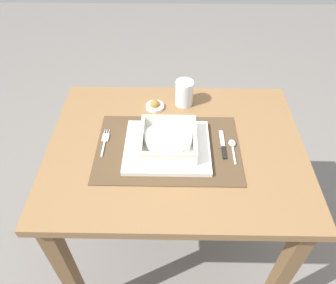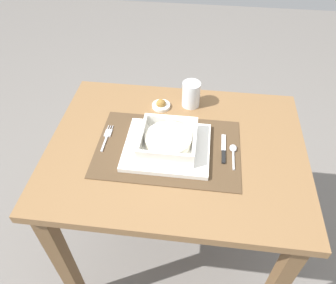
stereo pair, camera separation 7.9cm
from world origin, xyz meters
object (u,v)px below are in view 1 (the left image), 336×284
butter_knife (223,146)px  condiment_saucer (155,106)px  fork (105,141)px  drinking_glass (184,94)px  spoon (232,146)px  dining_table (175,170)px  porridge_bowl (168,141)px

butter_knife → condiment_saucer: (-0.23, 0.20, 0.00)m
fork → drinking_glass: drinking_glass is taller
drinking_glass → condiment_saucer: drinking_glass is taller
spoon → fork: bearing=174.7°
dining_table → porridge_bowl: 0.17m
spoon → drinking_glass: drinking_glass is taller
fork → drinking_glass: 0.34m
spoon → condiment_saucer: condiment_saucer is taller
porridge_bowl → condiment_saucer: bearing=103.9°
dining_table → drinking_glass: 0.28m
porridge_bowl → fork: bearing=171.7°
spoon → drinking_glass: size_ratio=1.10×
fork → dining_table: bearing=-0.1°
spoon → butter_knife: size_ratio=0.82×
spoon → dining_table: bearing=175.7°
spoon → drinking_glass: 0.28m
porridge_bowl → condiment_saucer: 0.22m
fork → butter_knife: size_ratio=0.97×
butter_knife → drinking_glass: 0.27m
dining_table → porridge_bowl: (-0.03, -0.02, 0.17)m
porridge_bowl → fork: porridge_bowl is taller
spoon → porridge_bowl: bearing=-179.4°
fork → condiment_saucer: condiment_saucer is taller
fork → spoon: size_ratio=1.19×
dining_table → spoon: (0.19, -0.00, 0.13)m
fork → spoon: (0.42, -0.02, 0.00)m
dining_table → drinking_glass: bearing=82.3°
spoon → condiment_saucer: (-0.26, 0.20, 0.00)m
dining_table → fork: 0.27m
porridge_bowl → drinking_glass: size_ratio=1.84×
spoon → butter_knife: spoon is taller
butter_knife → dining_table: bearing=174.1°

